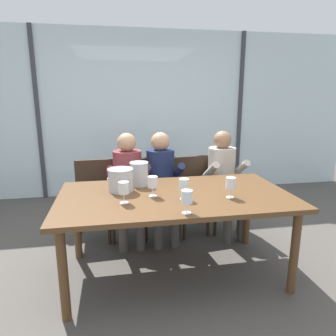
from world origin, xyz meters
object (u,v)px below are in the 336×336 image
wine_glass_by_left_taster (124,188)px  wine_glass_center_pour (187,198)px  wine_glass_near_bucket (184,185)px  person_maroon_top (128,180)px  person_beige_jumper (224,175)px  chair_right_of_center (192,188)px  ice_bucket_secondary (139,173)px  chair_near_window_right (216,186)px  wine_glass_by_right_taster (153,183)px  chair_left_of_center (128,191)px  wine_glass_spare_empty (231,184)px  dining_table (175,202)px  ice_bucket_primary (121,179)px  chair_near_curtain (94,193)px  tasting_bowl (115,181)px  chair_center (160,189)px  person_navy_polo (162,178)px

wine_glass_by_left_taster → wine_glass_center_pour: 0.53m
wine_glass_near_bucket → person_maroon_top: bearing=113.1°
person_beige_jumper → wine_glass_by_left_taster: person_beige_jumper is taller
chair_right_of_center → ice_bucket_secondary: 0.99m
wine_glass_by_left_taster → chair_near_window_right: bearing=44.1°
person_beige_jumper → ice_bucket_secondary: bearing=-160.2°
ice_bucket_secondary → wine_glass_by_right_taster: bearing=-76.6°
chair_left_of_center → wine_glass_spare_empty: size_ratio=5.07×
person_beige_jumper → ice_bucket_secondary: person_beige_jumper is taller
dining_table → ice_bucket_primary: ice_bucket_primary is taller
chair_near_curtain → tasting_bowl: size_ratio=6.29×
chair_left_of_center → wine_glass_near_bucket: bearing=-62.3°
chair_near_curtain → wine_glass_by_right_taster: bearing=-62.6°
chair_near_curtain → chair_near_window_right: same height
dining_table → wine_glass_near_bucket: (0.04, -0.14, 0.20)m
chair_right_of_center → wine_glass_by_right_taster: bearing=-128.2°
ice_bucket_primary → ice_bucket_secondary: size_ratio=1.02×
chair_near_curtain → wine_glass_by_left_taster: bearing=-76.7°
wine_glass_spare_empty → chair_center: bearing=110.1°
chair_near_window_right → person_beige_jumper: person_beige_jumper is taller
chair_center → ice_bucket_primary: size_ratio=3.84×
chair_near_curtain → ice_bucket_secondary: bearing=-55.2°
chair_left_of_center → person_maroon_top: size_ratio=0.73×
chair_left_of_center → chair_center: 0.39m
dining_table → chair_near_curtain: chair_near_curtain is taller
chair_right_of_center → tasting_bowl: (-0.91, -0.51, 0.28)m
dining_table → wine_glass_by_left_taster: (-0.45, -0.15, 0.20)m
chair_center → wine_glass_near_bucket: (0.03, -1.13, 0.38)m
person_navy_polo → ice_bucket_secondary: (-0.29, -0.49, 0.20)m
chair_center → person_navy_polo: person_navy_polo is taller
wine_glass_near_bucket → wine_glass_center_pour: same height
person_maroon_top → tasting_bowl: 0.42m
person_beige_jumper → ice_bucket_secondary: size_ratio=5.35×
person_navy_polo → wine_glass_near_bucket: size_ratio=6.90×
chair_left_of_center → person_navy_polo: 0.44m
person_maroon_top → chair_near_curtain: bearing=160.6°
person_maroon_top → wine_glass_near_bucket: size_ratio=6.90×
ice_bucket_primary → dining_table: bearing=-20.8°
dining_table → chair_right_of_center: size_ratio=2.27×
chair_near_window_right → person_maroon_top: 1.11m
chair_near_curtain → wine_glass_near_bucket: wine_glass_near_bucket is taller
chair_right_of_center → wine_glass_by_left_taster: size_ratio=5.07×
ice_bucket_secondary → ice_bucket_primary: bearing=-139.0°
dining_table → tasting_bowl: 0.68m
chair_near_window_right → person_navy_polo: (-0.71, -0.16, 0.17)m
wine_glass_spare_empty → ice_bucket_primary: bearing=158.8°
ice_bucket_primary → wine_glass_by_left_taster: 0.32m
tasting_bowl → chair_near_window_right: bearing=23.7°
chair_left_of_center → wine_glass_by_left_taster: size_ratio=5.07×
chair_center → ice_bucket_primary: bearing=-118.0°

